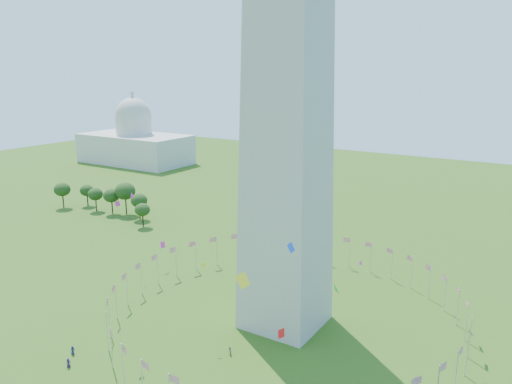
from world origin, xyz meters
TOP-DOWN VIEW (x-y plane):
  - flag_ring at (-0.00, 50.00)m, footprint 80.24×80.24m
  - capitol_building at (-180.00, 180.00)m, footprint 70.00×35.00m
  - kites_aloft at (6.13, 27.11)m, footprint 98.32×80.23m
  - tree_line_west at (-105.19, 91.45)m, footprint 54.69×15.81m

SIDE VIEW (x-z plane):
  - flag_ring at x=0.00m, z-range 0.00..9.00m
  - tree_line_west at x=-105.19m, z-range -1.10..11.89m
  - kites_aloft at x=6.13m, z-range 1.16..34.58m
  - capitol_building at x=-180.00m, z-range 0.00..46.00m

